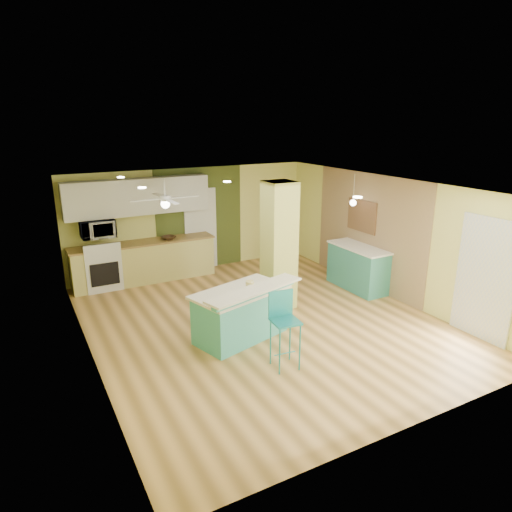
# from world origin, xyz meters

# --- Properties ---
(floor) EXTENTS (6.00, 7.00, 0.01)m
(floor) POSITION_xyz_m (0.00, 0.00, -0.01)
(floor) COLOR olive
(floor) RESTS_ON ground
(ceiling) EXTENTS (6.00, 7.00, 0.01)m
(ceiling) POSITION_xyz_m (0.00, 0.00, 2.50)
(ceiling) COLOR white
(ceiling) RESTS_ON wall_back
(wall_back) EXTENTS (6.00, 0.01, 2.50)m
(wall_back) POSITION_xyz_m (0.00, 3.50, 1.25)
(wall_back) COLOR #E5E47A
(wall_back) RESTS_ON floor
(wall_front) EXTENTS (6.00, 0.01, 2.50)m
(wall_front) POSITION_xyz_m (0.00, -3.50, 1.25)
(wall_front) COLOR #E5E47A
(wall_front) RESTS_ON floor
(wall_left) EXTENTS (0.01, 7.00, 2.50)m
(wall_left) POSITION_xyz_m (-3.00, 0.00, 1.25)
(wall_left) COLOR #E5E47A
(wall_left) RESTS_ON floor
(wall_right) EXTENTS (0.01, 7.00, 2.50)m
(wall_right) POSITION_xyz_m (3.00, 0.00, 1.25)
(wall_right) COLOR #E5E47A
(wall_right) RESTS_ON floor
(wood_panel) EXTENTS (0.02, 3.40, 2.50)m
(wood_panel) POSITION_xyz_m (2.99, 0.60, 1.25)
(wood_panel) COLOR #8A6C4E
(wood_panel) RESTS_ON floor
(olive_accent) EXTENTS (2.20, 0.02, 2.50)m
(olive_accent) POSITION_xyz_m (0.20, 3.49, 1.25)
(olive_accent) COLOR #455221
(olive_accent) RESTS_ON floor
(interior_door) EXTENTS (0.82, 0.05, 2.00)m
(interior_door) POSITION_xyz_m (0.20, 3.46, 1.00)
(interior_door) COLOR white
(interior_door) RESTS_ON floor
(french_door) EXTENTS (0.04, 1.08, 2.10)m
(french_door) POSITION_xyz_m (2.97, -2.30, 1.05)
(french_door) COLOR silver
(french_door) RESTS_ON floor
(column) EXTENTS (0.55, 0.55, 2.50)m
(column) POSITION_xyz_m (0.65, 0.50, 1.25)
(column) COLOR #BDBF58
(column) RESTS_ON floor
(kitchen_run) EXTENTS (3.25, 0.63, 0.94)m
(kitchen_run) POSITION_xyz_m (-1.30, 3.20, 0.47)
(kitchen_run) COLOR #C8BE68
(kitchen_run) RESTS_ON floor
(stove) EXTENTS (0.76, 0.66, 1.08)m
(stove) POSITION_xyz_m (-2.25, 3.19, 0.46)
(stove) COLOR silver
(stove) RESTS_ON floor
(upper_cabinets) EXTENTS (3.20, 0.34, 0.80)m
(upper_cabinets) POSITION_xyz_m (-1.30, 3.32, 1.95)
(upper_cabinets) COLOR silver
(upper_cabinets) RESTS_ON wall_back
(microwave) EXTENTS (0.70, 0.48, 0.39)m
(microwave) POSITION_xyz_m (-2.25, 3.20, 1.35)
(microwave) COLOR silver
(microwave) RESTS_ON wall_back
(ceiling_fan) EXTENTS (1.41, 1.41, 0.61)m
(ceiling_fan) POSITION_xyz_m (-1.10, 2.00, 2.08)
(ceiling_fan) COLOR white
(ceiling_fan) RESTS_ON ceiling
(pendant_lamp) EXTENTS (0.14, 0.14, 0.69)m
(pendant_lamp) POSITION_xyz_m (2.65, 0.75, 1.88)
(pendant_lamp) COLOR white
(pendant_lamp) RESTS_ON ceiling
(wall_decor) EXTENTS (0.03, 0.90, 0.70)m
(wall_decor) POSITION_xyz_m (2.96, 0.80, 1.55)
(wall_decor) COLOR brown
(wall_decor) RESTS_ON wood_panel
(peninsula) EXTENTS (1.95, 1.43, 0.99)m
(peninsula) POSITION_xyz_m (-0.63, -0.39, 0.46)
(peninsula) COLOR teal
(peninsula) RESTS_ON floor
(bar_stool) EXTENTS (0.43, 0.43, 1.18)m
(bar_stool) POSITION_xyz_m (-0.47, -1.49, 0.79)
(bar_stool) COLOR teal
(bar_stool) RESTS_ON floor
(side_counter) EXTENTS (0.63, 1.49, 0.96)m
(side_counter) POSITION_xyz_m (2.70, 0.52, 0.48)
(side_counter) COLOR teal
(side_counter) RESTS_ON floor
(fruit_bowl) EXTENTS (0.39, 0.39, 0.08)m
(fruit_bowl) POSITION_xyz_m (-0.73, 3.12, 0.98)
(fruit_bowl) COLOR #382516
(fruit_bowl) RESTS_ON kitchen_run
(canister) EXTENTS (0.14, 0.14, 0.17)m
(canister) POSITION_xyz_m (-0.49, -0.46, 0.95)
(canister) COLOR gold
(canister) RESTS_ON peninsula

